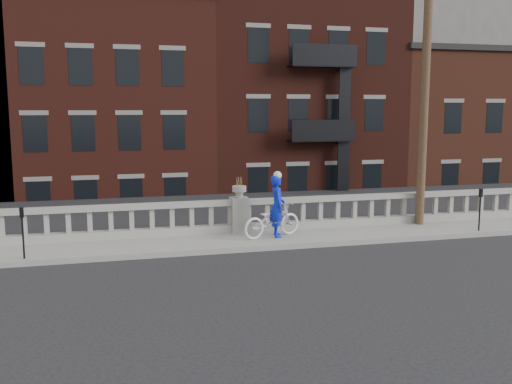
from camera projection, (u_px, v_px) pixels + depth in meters
The scene contains 10 objects.
ground at pixel (274, 270), 14.41m from camera, with size 120.00×120.00×0.00m, color black.
sidewalk at pixel (246, 241), 17.28m from camera, with size 32.00×2.20×0.15m, color gray.
balustrade at pixel (239, 216), 18.10m from camera, with size 28.00×0.34×1.03m.
planter_pedestal at pixel (239, 211), 18.08m from camera, with size 0.55×0.55×1.76m.
lower_level at pixel (181, 131), 36.23m from camera, with size 80.00×44.00×20.80m.
utility_pole at pixel (426, 72), 18.64m from camera, with size 1.60×0.28×10.00m.
parking_meter_a at pixel (22, 227), 14.79m from camera, with size 0.10×0.09×1.36m.
parking_meter_b at pixel (480, 205), 18.19m from camera, with size 0.10×0.09×1.36m.
bicycle at pixel (272, 220), 17.37m from camera, with size 0.69×1.99×1.05m, color silver.
cyclist at pixel (277, 206), 17.36m from camera, with size 0.69×0.46×1.90m, color #0D20C6.
Camera 1 is at (-3.96, -13.41, 4.06)m, focal length 40.00 mm.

